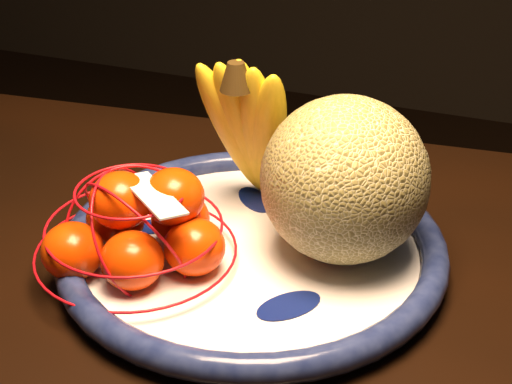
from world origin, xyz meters
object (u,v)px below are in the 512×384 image
(fruit_bowl, at_px, (252,249))
(cantaloupe, at_px, (345,180))
(mandarin_bag, at_px, (140,229))
(banana_bunch, at_px, (251,124))

(fruit_bowl, bearing_deg, cantaloupe, 18.68)
(fruit_bowl, relative_size, cantaloupe, 2.40)
(fruit_bowl, height_order, cantaloupe, cantaloupe)
(fruit_bowl, height_order, mandarin_bag, mandarin_bag)
(banana_bunch, bearing_deg, cantaloupe, -23.24)
(banana_bunch, bearing_deg, fruit_bowl, -65.88)
(mandarin_bag, bearing_deg, banana_bunch, 67.71)
(cantaloupe, distance_m, mandarin_bag, 0.19)
(fruit_bowl, xyz_separation_m, mandarin_bag, (-0.09, -0.05, 0.03))
(cantaloupe, height_order, banana_bunch, banana_bunch)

